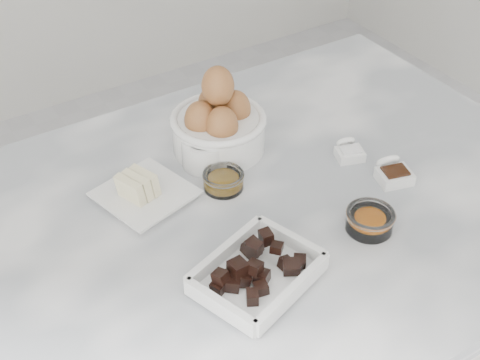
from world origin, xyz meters
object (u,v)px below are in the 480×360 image
at_px(chocolate_dish, 258,272).
at_px(egg_bowl, 218,123).
at_px(vanilla_spoon, 393,172).
at_px(salt_spoon, 349,151).
at_px(honey_bowl, 223,180).
at_px(zest_bowl, 370,220).
at_px(butter_plate, 143,190).
at_px(sugar_ramekin, 207,150).

xyz_separation_m(chocolate_dish, egg_bowl, (0.13, 0.32, 0.03)).
distance_m(vanilla_spoon, salt_spoon, 0.10).
height_order(chocolate_dish, salt_spoon, chocolate_dish).
bearing_deg(salt_spoon, egg_bowl, 141.12).
distance_m(egg_bowl, honey_bowl, 0.13).
bearing_deg(honey_bowl, zest_bowl, -56.04).
xyz_separation_m(egg_bowl, honey_bowl, (-0.05, -0.11, -0.04)).
height_order(chocolate_dish, zest_bowl, chocolate_dish).
distance_m(butter_plate, salt_spoon, 0.39).
height_order(chocolate_dish, sugar_ramekin, sugar_ramekin).
distance_m(honey_bowl, vanilla_spoon, 0.30).
bearing_deg(butter_plate, sugar_ramekin, 12.18).
height_order(sugar_ramekin, vanilla_spoon, sugar_ramekin).
distance_m(sugar_ramekin, salt_spoon, 0.26).
xyz_separation_m(honey_bowl, salt_spoon, (0.24, -0.05, -0.00)).
xyz_separation_m(sugar_ramekin, egg_bowl, (0.04, 0.03, 0.03)).
distance_m(chocolate_dish, vanilla_spoon, 0.35).
xyz_separation_m(butter_plate, egg_bowl, (0.19, 0.06, 0.04)).
relative_size(sugar_ramekin, zest_bowl, 1.13).
relative_size(chocolate_dish, vanilla_spoon, 2.66).
height_order(sugar_ramekin, honey_bowl, sugar_ramekin).
xyz_separation_m(butter_plate, vanilla_spoon, (0.40, -0.19, -0.00)).
relative_size(butter_plate, salt_spoon, 2.47).
relative_size(chocolate_dish, salt_spoon, 3.10).
relative_size(honey_bowl, vanilla_spoon, 0.90).
bearing_deg(egg_bowl, butter_plate, -161.99).
height_order(zest_bowl, salt_spoon, salt_spoon).
bearing_deg(zest_bowl, chocolate_dish, -179.91).
xyz_separation_m(egg_bowl, zest_bowl, (0.09, -0.32, -0.04)).
relative_size(egg_bowl, zest_bowl, 2.21).
relative_size(egg_bowl, honey_bowl, 2.43).
relative_size(butter_plate, egg_bowl, 0.97).
distance_m(egg_bowl, vanilla_spoon, 0.33).
distance_m(honey_bowl, salt_spoon, 0.25).
bearing_deg(chocolate_dish, butter_plate, 102.62).
bearing_deg(butter_plate, salt_spoon, -13.84).
height_order(butter_plate, vanilla_spoon, butter_plate).
bearing_deg(salt_spoon, butter_plate, 166.16).
xyz_separation_m(chocolate_dish, zest_bowl, (0.22, 0.00, -0.00)).
height_order(butter_plate, egg_bowl, egg_bowl).
bearing_deg(sugar_ramekin, chocolate_dish, -105.90).
height_order(chocolate_dish, vanilla_spoon, chocolate_dish).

